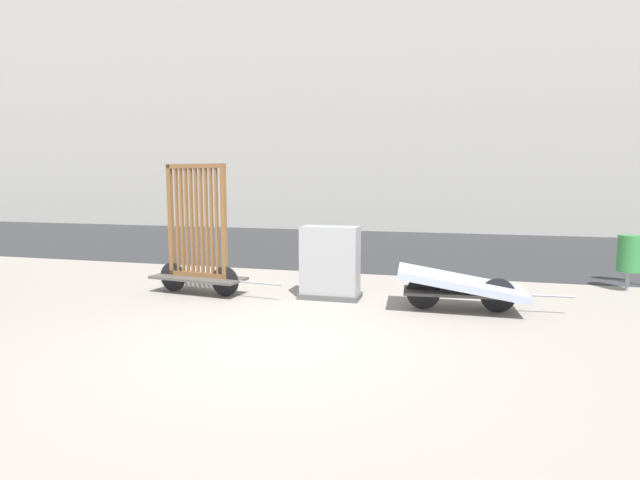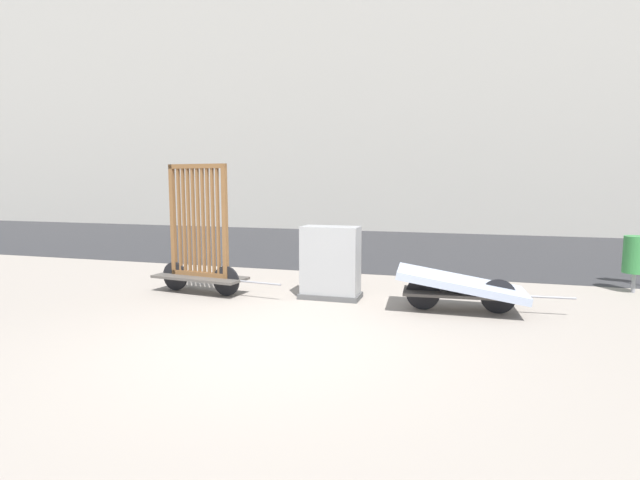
{
  "view_description": "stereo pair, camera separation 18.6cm",
  "coord_description": "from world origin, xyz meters",
  "px_view_note": "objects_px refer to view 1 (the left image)",
  "views": [
    {
      "loc": [
        1.9,
        -5.0,
        1.77
      ],
      "look_at": [
        0.0,
        2.02,
        0.92
      ],
      "focal_mm": 28.0,
      "sensor_mm": 36.0,
      "label": 1
    },
    {
      "loc": [
        2.08,
        -4.95,
        1.77
      ],
      "look_at": [
        0.0,
        2.02,
        0.92
      ],
      "focal_mm": 28.0,
      "sensor_mm": 36.0,
      "label": 2
    }
  ],
  "objects_px": {
    "utility_cabinet": "(330,265)",
    "trash_bin": "(630,254)",
    "bike_cart_with_bedframe": "(198,248)",
    "bike_cart_with_mattress": "(461,285)"
  },
  "relations": [
    {
      "from": "bike_cart_with_bedframe",
      "to": "bike_cart_with_mattress",
      "type": "distance_m",
      "value": 4.03
    },
    {
      "from": "bike_cart_with_bedframe",
      "to": "utility_cabinet",
      "type": "distance_m",
      "value": 2.12
    },
    {
      "from": "utility_cabinet",
      "to": "bike_cart_with_bedframe",
      "type": "bearing_deg",
      "value": -173.07
    },
    {
      "from": "utility_cabinet",
      "to": "trash_bin",
      "type": "relative_size",
      "value": 1.21
    },
    {
      "from": "utility_cabinet",
      "to": "trash_bin",
      "type": "distance_m",
      "value": 4.9
    },
    {
      "from": "bike_cart_with_mattress",
      "to": "utility_cabinet",
      "type": "relative_size",
      "value": 2.13
    },
    {
      "from": "utility_cabinet",
      "to": "bike_cart_with_mattress",
      "type": "bearing_deg",
      "value": -7.51
    },
    {
      "from": "bike_cart_with_mattress",
      "to": "bike_cart_with_bedframe",
      "type": "bearing_deg",
      "value": 175.6
    },
    {
      "from": "bike_cart_with_mattress",
      "to": "utility_cabinet",
      "type": "bearing_deg",
      "value": 168.07
    },
    {
      "from": "bike_cart_with_bedframe",
      "to": "utility_cabinet",
      "type": "xyz_separation_m",
      "value": [
        2.09,
        0.25,
        -0.22
      ]
    }
  ]
}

